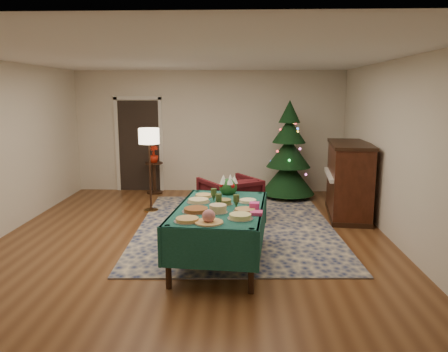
{
  "coord_description": "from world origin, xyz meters",
  "views": [
    {
      "loc": [
        0.7,
        -6.3,
        2.2
      ],
      "look_at": [
        0.45,
        0.27,
        0.95
      ],
      "focal_mm": 35.0,
      "sensor_mm": 36.0,
      "label": 1
    }
  ],
  "objects_px": {
    "gift_box": "(254,206)",
    "floor_lamp": "(149,141)",
    "buffet_table": "(220,218)",
    "side_table": "(154,178)",
    "potted_plant": "(154,158)",
    "armchair": "(230,198)",
    "christmas_tree": "(288,155)",
    "piano": "(349,181)"
  },
  "relations": [
    {
      "from": "gift_box",
      "to": "christmas_tree",
      "type": "height_order",
      "value": "christmas_tree"
    },
    {
      "from": "armchair",
      "to": "gift_box",
      "type": "bearing_deg",
      "value": 67.86
    },
    {
      "from": "gift_box",
      "to": "floor_lamp",
      "type": "relative_size",
      "value": 0.08
    },
    {
      "from": "armchair",
      "to": "side_table",
      "type": "bearing_deg",
      "value": -84.47
    },
    {
      "from": "christmas_tree",
      "to": "armchair",
      "type": "bearing_deg",
      "value": -122.22
    },
    {
      "from": "floor_lamp",
      "to": "potted_plant",
      "type": "relative_size",
      "value": 4.16
    },
    {
      "from": "floor_lamp",
      "to": "piano",
      "type": "bearing_deg",
      "value": -3.0
    },
    {
      "from": "gift_box",
      "to": "potted_plant",
      "type": "relative_size",
      "value": 0.32
    },
    {
      "from": "gift_box",
      "to": "side_table",
      "type": "xyz_separation_m",
      "value": [
        -2.09,
        4.14,
        -0.46
      ]
    },
    {
      "from": "side_table",
      "to": "potted_plant",
      "type": "bearing_deg",
      "value": 0.0
    },
    {
      "from": "potted_plant",
      "to": "buffet_table",
      "type": "bearing_deg",
      "value": -67.5
    },
    {
      "from": "gift_box",
      "to": "buffet_table",
      "type": "bearing_deg",
      "value": 161.8
    },
    {
      "from": "christmas_tree",
      "to": "potted_plant",
      "type": "bearing_deg",
      "value": 173.73
    },
    {
      "from": "gift_box",
      "to": "side_table",
      "type": "bearing_deg",
      "value": 116.82
    },
    {
      "from": "side_table",
      "to": "christmas_tree",
      "type": "relative_size",
      "value": 0.34
    },
    {
      "from": "buffet_table",
      "to": "christmas_tree",
      "type": "distance_m",
      "value": 3.9
    },
    {
      "from": "buffet_table",
      "to": "gift_box",
      "type": "relative_size",
      "value": 16.9
    },
    {
      "from": "gift_box",
      "to": "floor_lamp",
      "type": "distance_m",
      "value": 3.27
    },
    {
      "from": "buffet_table",
      "to": "floor_lamp",
      "type": "height_order",
      "value": "floor_lamp"
    },
    {
      "from": "gift_box",
      "to": "armchair",
      "type": "height_order",
      "value": "armchair"
    },
    {
      "from": "gift_box",
      "to": "floor_lamp",
      "type": "xyz_separation_m",
      "value": [
        -1.87,
        2.63,
        0.53
      ]
    },
    {
      "from": "floor_lamp",
      "to": "buffet_table",
      "type": "bearing_deg",
      "value": -60.12
    },
    {
      "from": "gift_box",
      "to": "christmas_tree",
      "type": "bearing_deg",
      "value": 77.72
    },
    {
      "from": "armchair",
      "to": "side_table",
      "type": "height_order",
      "value": "armchair"
    },
    {
      "from": "buffet_table",
      "to": "armchair",
      "type": "xyz_separation_m",
      "value": [
        0.08,
        1.79,
        -0.16
      ]
    },
    {
      "from": "gift_box",
      "to": "piano",
      "type": "bearing_deg",
      "value": 54.05
    },
    {
      "from": "buffet_table",
      "to": "potted_plant",
      "type": "distance_m",
      "value": 4.33
    },
    {
      "from": "floor_lamp",
      "to": "piano",
      "type": "height_order",
      "value": "floor_lamp"
    },
    {
      "from": "piano",
      "to": "armchair",
      "type": "bearing_deg",
      "value": -166.61
    },
    {
      "from": "side_table",
      "to": "buffet_table",
      "type": "bearing_deg",
      "value": -67.5
    },
    {
      "from": "potted_plant",
      "to": "piano",
      "type": "relative_size",
      "value": 0.23
    },
    {
      "from": "floor_lamp",
      "to": "potted_plant",
      "type": "distance_m",
      "value": 1.62
    },
    {
      "from": "buffet_table",
      "to": "floor_lamp",
      "type": "xyz_separation_m",
      "value": [
        -1.43,
        2.49,
        0.73
      ]
    },
    {
      "from": "gift_box",
      "to": "potted_plant",
      "type": "xyz_separation_m",
      "value": [
        -2.09,
        4.14,
        0.0
      ]
    },
    {
      "from": "gift_box",
      "to": "potted_plant",
      "type": "bearing_deg",
      "value": 116.82
    },
    {
      "from": "christmas_tree",
      "to": "piano",
      "type": "distance_m",
      "value": 1.69
    },
    {
      "from": "floor_lamp",
      "to": "christmas_tree",
      "type": "bearing_deg",
      "value": 23.81
    },
    {
      "from": "floor_lamp",
      "to": "side_table",
      "type": "xyz_separation_m",
      "value": [
        -0.23,
        1.51,
        -0.99
      ]
    },
    {
      "from": "armchair",
      "to": "christmas_tree",
      "type": "xyz_separation_m",
      "value": [
        1.19,
        1.89,
        0.49
      ]
    },
    {
      "from": "piano",
      "to": "floor_lamp",
      "type": "bearing_deg",
      "value": 177.0
    },
    {
      "from": "armchair",
      "to": "christmas_tree",
      "type": "height_order",
      "value": "christmas_tree"
    },
    {
      "from": "gift_box",
      "to": "christmas_tree",
      "type": "distance_m",
      "value": 3.91
    }
  ]
}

